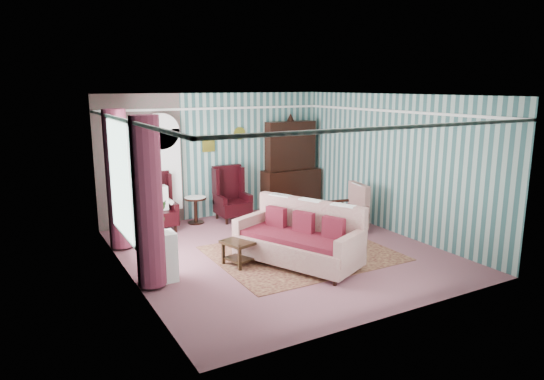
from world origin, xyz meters
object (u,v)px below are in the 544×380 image
bookcase (163,176)px  wingback_left (158,202)px  dresser_hutch (291,163)px  plant_stand (158,258)px  coffee_table (249,250)px  wingback_right (232,194)px  round_side_table (196,210)px  sofa (297,238)px  nest_table (354,211)px  seated_woman (158,204)px  floral_armchair (345,207)px

bookcase → wingback_left: bearing=-122.7°
dresser_hutch → plant_stand: (-4.30, -3.02, -0.78)m
wingback_left → plant_stand: wingback_left is taller
wingback_left → coffee_table: wingback_left is taller
wingback_right → coffee_table: (-0.89, -2.64, -0.41)m
wingback_left → round_side_table: bearing=9.5°
sofa → coffee_table: bearing=26.1°
wingback_left → round_side_table: size_ratio=2.08×
nest_table → coffee_table: size_ratio=0.58×
wingback_left → seated_woman: (0.00, 0.00, -0.04)m
wingback_left → round_side_table: wingback_left is taller
seated_woman → wingback_right: bearing=0.0°
wingback_left → nest_table: 4.37m
coffee_table → floral_armchair: bearing=14.3°
wingback_right → seated_woman: size_ratio=1.06×
bookcase → wingback_right: (1.50, -0.39, -0.50)m
wingback_right → seated_woman: wingback_right is taller
wingback_left → dresser_hutch: bearing=4.4°
round_side_table → bookcase: bearing=159.7°
bookcase → coffee_table: bearing=-78.7°
coffee_table → round_side_table: bearing=89.1°
nest_table → floral_armchair: size_ratio=0.51×
plant_stand → sofa: bearing=-10.6°
seated_woman → coffee_table: (0.86, -2.64, -0.37)m
round_side_table → coffee_table: bearing=-90.9°
seated_woman → round_side_table: (0.90, 0.15, -0.29)m
wingback_right → plant_stand: size_ratio=1.56×
bookcase → wingback_left: 0.68m
round_side_table → plant_stand: (-1.70, -2.90, 0.10)m
seated_woman → coffee_table: seated_woman is taller
bookcase → wingback_right: bearing=-14.6°
plant_stand → round_side_table: bearing=59.6°
wingback_left → coffee_table: 2.80m
nest_table → coffee_table: bearing=-161.3°
round_side_table → sofa: sofa is taller
wingback_left → wingback_right: (1.75, 0.00, 0.00)m
nest_table → floral_armchair: bearing=-144.1°
sofa → round_side_table: bearing=-14.0°
seated_woman → plant_stand: seated_woman is taller
bookcase → round_side_table: (0.65, -0.24, -0.82)m
wingback_left → seated_woman: size_ratio=1.06×
sofa → nest_table: bearing=-81.9°
round_side_table → sofa: (0.62, -3.34, 0.19)m
bookcase → floral_armchair: bearing=-35.9°
round_side_table → seated_woman: bearing=-170.5°
nest_table → wingback_right: bearing=146.3°
sofa → plant_stand: bearing=54.8°
wingback_left → coffee_table: bearing=-72.0°
seated_woman → floral_armchair: bearing=-29.3°
dresser_hutch → bookcase: bearing=177.9°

